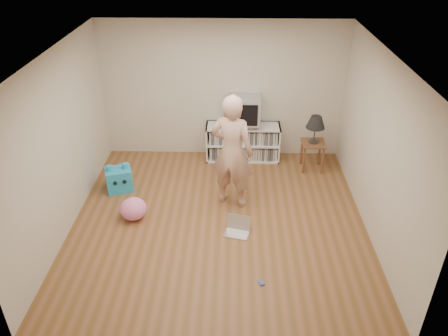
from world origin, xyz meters
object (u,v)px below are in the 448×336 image
(plush_blue, at_px, (119,179))
(plush_pink, at_px, (133,209))
(person, at_px, (232,152))
(dvd_deck, at_px, (243,124))
(side_table, at_px, (313,149))
(media_unit, at_px, (243,142))
(table_lamp, at_px, (316,123))
(crt_tv, at_px, (244,110))
(laptop, at_px, (238,228))

(plush_blue, distance_m, plush_pink, 0.91)
(person, distance_m, plush_blue, 2.10)
(dvd_deck, height_order, side_table, dvd_deck)
(dvd_deck, xyz_separation_m, plush_pink, (-1.73, -1.98, -0.56))
(media_unit, relative_size, plush_pink, 3.41)
(table_lamp, bearing_deg, plush_pink, -151.74)
(plush_pink, bearing_deg, crt_tv, 48.93)
(media_unit, distance_m, table_lamp, 1.46)
(person, relative_size, laptop, 4.51)
(laptop, distance_m, plush_blue, 2.32)
(person, bearing_deg, media_unit, -77.59)
(crt_tv, distance_m, person, 1.52)
(laptop, bearing_deg, dvd_deck, 101.68)
(laptop, bearing_deg, plush_pink, -176.29)
(table_lamp, bearing_deg, plush_blue, -166.74)
(dvd_deck, relative_size, side_table, 0.82)
(media_unit, bearing_deg, person, -97.42)
(media_unit, distance_m, side_table, 1.34)
(person, relative_size, plush_pink, 4.59)
(person, height_order, plush_pink, person)
(side_table, bearing_deg, plush_pink, -151.74)
(side_table, bearing_deg, plush_blue, -166.74)
(table_lamp, bearing_deg, laptop, -125.72)
(plush_blue, bearing_deg, crt_tv, 9.55)
(media_unit, relative_size, table_lamp, 2.72)
(side_table, xyz_separation_m, person, (-1.47, -1.13, 0.53))
(media_unit, xyz_separation_m, plush_pink, (-1.73, -2.00, -0.18))
(crt_tv, relative_size, person, 0.32)
(dvd_deck, bearing_deg, crt_tv, -90.00)
(media_unit, height_order, table_lamp, table_lamp)
(media_unit, height_order, dvd_deck, dvd_deck)
(dvd_deck, relative_size, table_lamp, 0.87)
(dvd_deck, distance_m, plush_blue, 2.49)
(plush_blue, bearing_deg, media_unit, 9.94)
(side_table, distance_m, table_lamp, 0.53)
(dvd_deck, xyz_separation_m, laptop, (-0.10, -2.28, -0.67))
(media_unit, distance_m, plush_pink, 2.65)
(table_lamp, xyz_separation_m, plush_pink, (-3.00, -1.61, -0.77))
(plush_pink, bearing_deg, laptop, -10.49)
(plush_blue, xyz_separation_m, plush_pink, (0.41, -0.81, -0.04))
(media_unit, bearing_deg, dvd_deck, -90.00)
(plush_pink, bearing_deg, table_lamp, 28.26)
(media_unit, bearing_deg, plush_blue, -150.87)
(dvd_deck, bearing_deg, plush_pink, -131.02)
(crt_tv, distance_m, plush_pink, 2.76)
(media_unit, xyz_separation_m, laptop, (-0.10, -2.30, -0.28))
(crt_tv, xyz_separation_m, laptop, (-0.10, -2.28, -0.95))
(plush_blue, height_order, plush_pink, plush_blue)
(media_unit, xyz_separation_m, crt_tv, (-0.00, -0.02, 0.67))
(dvd_deck, bearing_deg, media_unit, 90.00)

